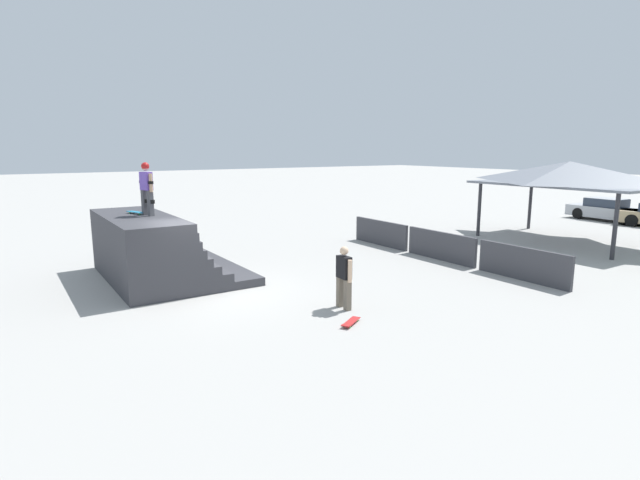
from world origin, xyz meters
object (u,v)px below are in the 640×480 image
(skateboard_on_ground, at_px, (350,322))
(parked_car_silver, at_px, (607,210))
(skater_on_deck, at_px, (146,185))
(bystander_walking, at_px, (344,274))
(skateboard_on_deck, at_px, (137,212))

(skateboard_on_ground, xyz_separation_m, parked_car_silver, (-5.79, 22.55, 0.54))
(skateboard_on_ground, height_order, parked_car_silver, parked_car_silver)
(skater_on_deck, relative_size, parked_car_silver, 0.38)
(skateboard_on_ground, bearing_deg, skater_on_deck, -98.71)
(skater_on_deck, distance_m, bystander_walking, 6.85)
(skateboard_on_deck, bearing_deg, skater_on_deck, -0.33)
(skateboard_on_deck, distance_m, skateboard_on_ground, 8.06)
(skateboard_on_deck, xyz_separation_m, skateboard_on_ground, (7.19, 3.01, -2.05))
(skateboard_on_deck, height_order, skateboard_on_ground, skateboard_on_deck)
(skater_on_deck, xyz_separation_m, parked_car_silver, (0.87, 25.36, -2.37))
(parked_car_silver, bearing_deg, bystander_walking, -73.65)
(bystander_walking, distance_m, parked_car_silver, 22.48)
(bystander_walking, bearing_deg, parked_car_silver, -74.97)
(skateboard_on_deck, bearing_deg, bystander_walking, 10.08)
(skateboard_on_ground, relative_size, parked_car_silver, 0.18)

